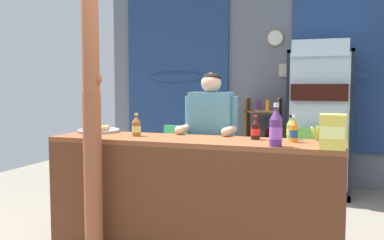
{
  "coord_description": "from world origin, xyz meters",
  "views": [
    {
      "loc": [
        1.1,
        -2.93,
        1.39
      ],
      "look_at": [
        -0.14,
        0.59,
        1.09
      ],
      "focal_mm": 39.52,
      "sensor_mm": 36.0,
      "label": 1
    }
  ],
  "objects_px": {
    "soda_bottle_grape_soda": "(276,128)",
    "banana_bunch": "(326,134)",
    "drink_fridge": "(320,112)",
    "stall_counter": "(188,185)",
    "soda_bottle_orange_soda": "(294,131)",
    "bottle_shelf_rack": "(262,140)",
    "snack_box_instant_noodle": "(333,132)",
    "pastry_tray": "(99,130)",
    "soda_bottle_cola": "(255,129)",
    "timber_post": "(92,100)",
    "shopkeeper": "(211,132)",
    "soda_bottle_lime_soda": "(291,129)",
    "plastic_lawn_chair": "(172,155)",
    "soda_bottle_iced_tea": "(136,126)"
  },
  "relations": [
    {
      "from": "drink_fridge",
      "to": "bottle_shelf_rack",
      "type": "bearing_deg",
      "value": 162.01
    },
    {
      "from": "plastic_lawn_chair",
      "to": "soda_bottle_cola",
      "type": "distance_m",
      "value": 2.21
    },
    {
      "from": "soda_bottle_lime_soda",
      "to": "shopkeeper",
      "type": "bearing_deg",
      "value": 160.48
    },
    {
      "from": "drink_fridge",
      "to": "soda_bottle_grape_soda",
      "type": "distance_m",
      "value": 2.46
    },
    {
      "from": "soda_bottle_orange_soda",
      "to": "banana_bunch",
      "type": "distance_m",
      "value": 0.3
    },
    {
      "from": "banana_bunch",
      "to": "soda_bottle_lime_soda",
      "type": "bearing_deg",
      "value": -179.9
    },
    {
      "from": "drink_fridge",
      "to": "soda_bottle_orange_soda",
      "type": "bearing_deg",
      "value": -92.53
    },
    {
      "from": "soda_bottle_orange_soda",
      "to": "soda_bottle_lime_soda",
      "type": "height_order",
      "value": "soda_bottle_orange_soda"
    },
    {
      "from": "drink_fridge",
      "to": "soda_bottle_iced_tea",
      "type": "relative_size",
      "value": 9.63
    },
    {
      "from": "soda_bottle_cola",
      "to": "pastry_tray",
      "type": "xyz_separation_m",
      "value": [
        -1.51,
        0.04,
        -0.06
      ]
    },
    {
      "from": "stall_counter",
      "to": "shopkeeper",
      "type": "bearing_deg",
      "value": 88.84
    },
    {
      "from": "shopkeeper",
      "to": "soda_bottle_orange_soda",
      "type": "height_order",
      "value": "shopkeeper"
    },
    {
      "from": "bottle_shelf_rack",
      "to": "soda_bottle_orange_soda",
      "type": "bearing_deg",
      "value": -74.66
    },
    {
      "from": "snack_box_instant_noodle",
      "to": "pastry_tray",
      "type": "distance_m",
      "value": 2.15
    },
    {
      "from": "snack_box_instant_noodle",
      "to": "pastry_tray",
      "type": "xyz_separation_m",
      "value": [
        -2.12,
        0.38,
        -0.1
      ]
    },
    {
      "from": "drink_fridge",
      "to": "timber_post",
      "type": "bearing_deg",
      "value": -121.32
    },
    {
      "from": "timber_post",
      "to": "soda_bottle_orange_soda",
      "type": "xyz_separation_m",
      "value": [
        1.52,
        0.48,
        -0.24
      ]
    },
    {
      "from": "timber_post",
      "to": "pastry_tray",
      "type": "distance_m",
      "value": 0.73
    },
    {
      "from": "drink_fridge",
      "to": "shopkeeper",
      "type": "xyz_separation_m",
      "value": [
        -0.91,
        -1.73,
        -0.11
      ]
    },
    {
      "from": "plastic_lawn_chair",
      "to": "soda_bottle_iced_tea",
      "type": "bearing_deg",
      "value": -78.06
    },
    {
      "from": "timber_post",
      "to": "soda_bottle_cola",
      "type": "xyz_separation_m",
      "value": [
        1.2,
        0.55,
        -0.24
      ]
    },
    {
      "from": "pastry_tray",
      "to": "soda_bottle_grape_soda",
      "type": "bearing_deg",
      "value": -12.65
    },
    {
      "from": "stall_counter",
      "to": "soda_bottle_lime_soda",
      "type": "relative_size",
      "value": 12.07
    },
    {
      "from": "soda_bottle_orange_soda",
      "to": "banana_bunch",
      "type": "bearing_deg",
      "value": 35.36
    },
    {
      "from": "drink_fridge",
      "to": "soda_bottle_cola",
      "type": "xyz_separation_m",
      "value": [
        -0.41,
        -2.1,
        -0.03
      ]
    },
    {
      "from": "plastic_lawn_chair",
      "to": "snack_box_instant_noodle",
      "type": "xyz_separation_m",
      "value": [
        2.01,
        -1.96,
        0.58
      ]
    },
    {
      "from": "soda_bottle_grape_soda",
      "to": "soda_bottle_orange_soda",
      "type": "bearing_deg",
      "value": 70.63
    },
    {
      "from": "drink_fridge",
      "to": "bottle_shelf_rack",
      "type": "distance_m",
      "value": 0.91
    },
    {
      "from": "stall_counter",
      "to": "timber_post",
      "type": "height_order",
      "value": "timber_post"
    },
    {
      "from": "pastry_tray",
      "to": "banana_bunch",
      "type": "xyz_separation_m",
      "value": [
        2.06,
        0.06,
        0.03
      ]
    },
    {
      "from": "timber_post",
      "to": "shopkeeper",
      "type": "bearing_deg",
      "value": 52.55
    },
    {
      "from": "stall_counter",
      "to": "soda_bottle_cola",
      "type": "relative_size",
      "value": 12.11
    },
    {
      "from": "soda_bottle_cola",
      "to": "snack_box_instant_noodle",
      "type": "bearing_deg",
      "value": -29.27
    },
    {
      "from": "plastic_lawn_chair",
      "to": "soda_bottle_grape_soda",
      "type": "distance_m",
      "value": 2.61
    },
    {
      "from": "soda_bottle_grape_soda",
      "to": "banana_bunch",
      "type": "bearing_deg",
      "value": 53.02
    },
    {
      "from": "soda_bottle_cola",
      "to": "stall_counter",
      "type": "bearing_deg",
      "value": -155.44
    },
    {
      "from": "soda_bottle_lime_soda",
      "to": "banana_bunch",
      "type": "bearing_deg",
      "value": 0.1
    },
    {
      "from": "timber_post",
      "to": "soda_bottle_iced_tea",
      "type": "xyz_separation_m",
      "value": [
        0.17,
        0.43,
        -0.24
      ]
    },
    {
      "from": "plastic_lawn_chair",
      "to": "soda_bottle_lime_soda",
      "type": "height_order",
      "value": "soda_bottle_lime_soda"
    },
    {
      "from": "drink_fridge",
      "to": "banana_bunch",
      "type": "xyz_separation_m",
      "value": [
        0.14,
        -2.0,
        -0.06
      ]
    },
    {
      "from": "bottle_shelf_rack",
      "to": "soda_bottle_orange_soda",
      "type": "height_order",
      "value": "bottle_shelf_rack"
    },
    {
      "from": "stall_counter",
      "to": "soda_bottle_orange_soda",
      "type": "relative_size",
      "value": 11.41
    },
    {
      "from": "shopkeeper",
      "to": "soda_bottle_grape_soda",
      "type": "xyz_separation_m",
      "value": [
        0.71,
        -0.72,
        0.13
      ]
    },
    {
      "from": "shopkeeper",
      "to": "pastry_tray",
      "type": "xyz_separation_m",
      "value": [
        -1.01,
        -0.33,
        0.02
      ]
    },
    {
      "from": "timber_post",
      "to": "drink_fridge",
      "type": "bearing_deg",
      "value": 58.68
    },
    {
      "from": "soda_bottle_iced_tea",
      "to": "snack_box_instant_noodle",
      "type": "xyz_separation_m",
      "value": [
        1.64,
        -0.22,
        0.04
      ]
    },
    {
      "from": "stall_counter",
      "to": "soda_bottle_orange_soda",
      "type": "bearing_deg",
      "value": 11.11
    },
    {
      "from": "plastic_lawn_chair",
      "to": "shopkeeper",
      "type": "xyz_separation_m",
      "value": [
        0.9,
        -1.25,
        0.46
      ]
    },
    {
      "from": "drink_fridge",
      "to": "soda_bottle_grape_soda",
      "type": "height_order",
      "value": "drink_fridge"
    },
    {
      "from": "soda_bottle_grape_soda",
      "to": "shopkeeper",
      "type": "bearing_deg",
      "value": 134.66
    }
  ]
}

